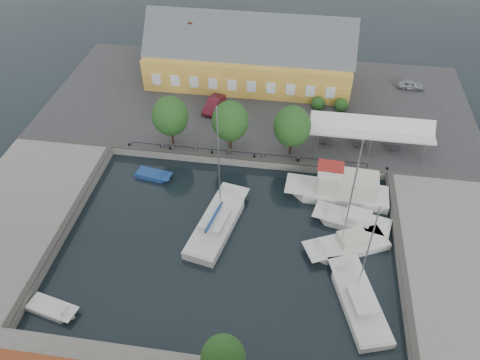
{
  "coord_description": "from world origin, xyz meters",
  "views": [
    {
      "loc": [
        5.51,
        -31.14,
        35.19
      ],
      "look_at": [
        0.0,
        6.0,
        1.5
      ],
      "focal_mm": 35.0,
      "sensor_mm": 36.0,
      "label": 1
    }
  ],
  "objects_px": {
    "car_red": "(214,104)",
    "launch_sw": "(52,310)",
    "east_boat_b": "(348,246)",
    "east_boat_c": "(359,303)",
    "center_sailboat": "(217,225)",
    "car_silver": "(411,85)",
    "tent_canopy": "(371,129)",
    "warehouse": "(245,57)",
    "launch_nw": "(153,176)",
    "trawler": "(341,190)",
    "east_boat_a": "(353,222)"
  },
  "relations": [
    {
      "from": "east_boat_b",
      "to": "center_sailboat",
      "type": "bearing_deg",
      "value": 176.82
    },
    {
      "from": "car_silver",
      "to": "center_sailboat",
      "type": "relative_size",
      "value": 0.25
    },
    {
      "from": "car_red",
      "to": "launch_sw",
      "type": "bearing_deg",
      "value": -92.83
    },
    {
      "from": "trawler",
      "to": "east_boat_c",
      "type": "height_order",
      "value": "east_boat_c"
    },
    {
      "from": "car_red",
      "to": "trawler",
      "type": "height_order",
      "value": "trawler"
    },
    {
      "from": "center_sailboat",
      "to": "trawler",
      "type": "xyz_separation_m",
      "value": [
        12.36,
        6.27,
        0.65
      ]
    },
    {
      "from": "center_sailboat",
      "to": "launch_sw",
      "type": "relative_size",
      "value": 3.05
    },
    {
      "from": "car_silver",
      "to": "east_boat_b",
      "type": "relative_size",
      "value": 0.32
    },
    {
      "from": "launch_nw",
      "to": "car_silver",
      "type": "bearing_deg",
      "value": 35.86
    },
    {
      "from": "warehouse",
      "to": "east_boat_c",
      "type": "height_order",
      "value": "east_boat_c"
    },
    {
      "from": "east_boat_b",
      "to": "launch_nw",
      "type": "relative_size",
      "value": 2.63
    },
    {
      "from": "car_red",
      "to": "warehouse",
      "type": "bearing_deg",
      "value": 82.69
    },
    {
      "from": "trawler",
      "to": "east_boat_a",
      "type": "bearing_deg",
      "value": -70.87
    },
    {
      "from": "car_red",
      "to": "center_sailboat",
      "type": "relative_size",
      "value": 0.32
    },
    {
      "from": "east_boat_b",
      "to": "east_boat_c",
      "type": "relative_size",
      "value": 0.96
    },
    {
      "from": "east_boat_a",
      "to": "east_boat_b",
      "type": "xyz_separation_m",
      "value": [
        -0.61,
        -3.25,
        -0.0
      ]
    },
    {
      "from": "warehouse",
      "to": "launch_sw",
      "type": "bearing_deg",
      "value": -105.7
    },
    {
      "from": "east_boat_c",
      "to": "launch_nw",
      "type": "xyz_separation_m",
      "value": [
        -22.44,
        13.74,
        -0.17
      ]
    },
    {
      "from": "car_silver",
      "to": "car_red",
      "type": "xyz_separation_m",
      "value": [
        -26.2,
        -9.11,
        0.14
      ]
    },
    {
      "from": "east_boat_a",
      "to": "launch_nw",
      "type": "distance_m",
      "value": 22.63
    },
    {
      "from": "tent_canopy",
      "to": "car_red",
      "type": "height_order",
      "value": "tent_canopy"
    },
    {
      "from": "warehouse",
      "to": "launch_nw",
      "type": "height_order",
      "value": "warehouse"
    },
    {
      "from": "tent_canopy",
      "to": "east_boat_b",
      "type": "xyz_separation_m",
      "value": [
        -2.44,
        -15.01,
        -3.42
      ]
    },
    {
      "from": "east_boat_b",
      "to": "east_boat_c",
      "type": "distance_m",
      "value": 6.47
    },
    {
      "from": "car_red",
      "to": "east_boat_a",
      "type": "distance_m",
      "value": 24.72
    },
    {
      "from": "car_red",
      "to": "launch_sw",
      "type": "relative_size",
      "value": 0.97
    },
    {
      "from": "trawler",
      "to": "launch_nw",
      "type": "bearing_deg",
      "value": 179.13
    },
    {
      "from": "launch_sw",
      "to": "car_red",
      "type": "bearing_deg",
      "value": 75.27
    },
    {
      "from": "tent_canopy",
      "to": "launch_nw",
      "type": "xyz_separation_m",
      "value": [
        -24.09,
        -7.7,
        -3.59
      ]
    },
    {
      "from": "tent_canopy",
      "to": "east_boat_c",
      "type": "height_order",
      "value": "east_boat_c"
    },
    {
      "from": "warehouse",
      "to": "east_boat_a",
      "type": "bearing_deg",
      "value": -60.05
    },
    {
      "from": "warehouse",
      "to": "car_red",
      "type": "xyz_separation_m",
      "value": [
        -2.94,
        -8.44,
        -2.68
      ]
    },
    {
      "from": "center_sailboat",
      "to": "car_silver",
      "type": "bearing_deg",
      "value": 52.45
    },
    {
      "from": "car_red",
      "to": "east_boat_b",
      "type": "bearing_deg",
      "value": -38.17
    },
    {
      "from": "trawler",
      "to": "launch_sw",
      "type": "height_order",
      "value": "trawler"
    },
    {
      "from": "east_boat_b",
      "to": "warehouse",
      "type": "bearing_deg",
      "value": 116.12
    },
    {
      "from": "launch_sw",
      "to": "launch_nw",
      "type": "xyz_separation_m",
      "value": [
        3.66,
        18.12,
        -0.0
      ]
    },
    {
      "from": "car_silver",
      "to": "east_boat_b",
      "type": "height_order",
      "value": "east_boat_b"
    },
    {
      "from": "launch_nw",
      "to": "launch_sw",
      "type": "bearing_deg",
      "value": -101.42
    },
    {
      "from": "tent_canopy",
      "to": "center_sailboat",
      "type": "relative_size",
      "value": 0.97
    },
    {
      "from": "east_boat_b",
      "to": "car_red",
      "type": "bearing_deg",
      "value": 129.92
    },
    {
      "from": "car_silver",
      "to": "trawler",
      "type": "bearing_deg",
      "value": 158.86
    },
    {
      "from": "trawler",
      "to": "car_silver",
      "type": "bearing_deg",
      "value": 66.52
    },
    {
      "from": "tent_canopy",
      "to": "launch_sw",
      "type": "relative_size",
      "value": 2.97
    },
    {
      "from": "east_boat_a",
      "to": "east_boat_c",
      "type": "relative_size",
      "value": 0.94
    },
    {
      "from": "trawler",
      "to": "launch_sw",
      "type": "bearing_deg",
      "value": -144.13
    },
    {
      "from": "car_red",
      "to": "launch_nw",
      "type": "xyz_separation_m",
      "value": [
        -4.56,
        -13.12,
        -1.66
      ]
    },
    {
      "from": "warehouse",
      "to": "trawler",
      "type": "bearing_deg",
      "value": -58.38
    },
    {
      "from": "car_red",
      "to": "launch_sw",
      "type": "distance_m",
      "value": 32.34
    },
    {
      "from": "tent_canopy",
      "to": "center_sailboat",
      "type": "xyz_separation_m",
      "value": [
        -15.49,
        -14.29,
        -3.32
      ]
    }
  ]
}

